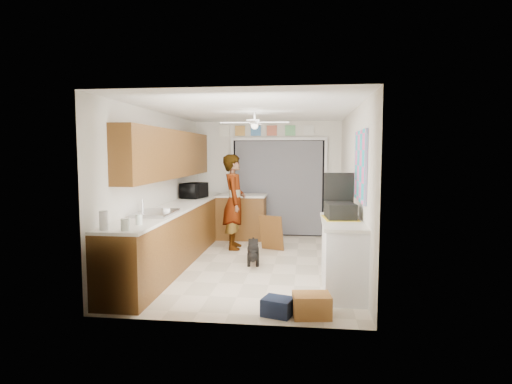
{
  "coord_description": "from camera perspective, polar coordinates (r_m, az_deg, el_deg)",
  "views": [
    {
      "loc": [
        0.86,
        -6.87,
        1.84
      ],
      "look_at": [
        0.0,
        0.4,
        1.15
      ],
      "focal_mm": 30.0,
      "sensor_mm": 36.0,
      "label": 1
    }
  ],
  "objects": [
    {
      "name": "dog",
      "position": [
        7.05,
        -0.38,
        -7.91
      ],
      "size": [
        0.3,
        0.58,
        0.44
      ],
      "primitive_type": "cube",
      "rotation": [
        0.0,
        0.0,
        0.12
      ],
      "color": "black",
      "rests_on": "floor"
    },
    {
      "name": "cardboard_box",
      "position": [
        4.97,
        7.43,
        -14.76
      ],
      "size": [
        0.45,
        0.36,
        0.26
      ],
      "primitive_type": "cube",
      "rotation": [
        0.0,
        0.0,
        0.13
      ],
      "color": "#C5823D",
      "rests_on": "floor"
    },
    {
      "name": "cabinet_door_panel",
      "position": [
        8.01,
        2.08,
        -5.46
      ],
      "size": [
        0.48,
        0.31,
        0.66
      ],
      "primitive_type": "cube",
      "rotation": [
        0.21,
        0.0,
        -0.34
      ],
      "color": "brown",
      "rests_on": "floor"
    },
    {
      "name": "sink_basin",
      "position": [
        6.31,
        -13.26,
        -2.81
      ],
      "size": [
        0.5,
        0.76,
        0.06
      ],
      "primitive_type": "cube",
      "color": "silver",
      "rests_on": "left_countertop"
    },
    {
      "name": "header_frame_2",
      "position": [
        9.38,
        2.12,
        8.18
      ],
      "size": [
        0.22,
        0.02,
        0.22
      ],
      "primitive_type": "cube",
      "color": "#C8644B",
      "rests_on": "wall_back"
    },
    {
      "name": "header_frame_1",
      "position": [
        9.42,
        -0.02,
        8.18
      ],
      "size": [
        0.22,
        0.02,
        0.22
      ],
      "primitive_type": "cube",
      "color": "#4983C3",
      "rests_on": "wall_back"
    },
    {
      "name": "door_trim_right",
      "position": [
        9.35,
        9.24,
        0.46
      ],
      "size": [
        0.06,
        0.04,
        2.1
      ],
      "primitive_type": "cube",
      "color": "white",
      "rests_on": "wall_back"
    },
    {
      "name": "microwave",
      "position": [
        8.42,
        -8.25,
        0.2
      ],
      "size": [
        0.47,
        0.6,
        0.29
      ],
      "primitive_type": "imported",
      "rotation": [
        0.0,
        0.0,
        1.34
      ],
      "color": "black",
      "rests_on": "left_countertop"
    },
    {
      "name": "paper_towel_roll",
      "position": [
        5.23,
        -19.65,
        -3.59
      ],
      "size": [
        0.13,
        0.13,
        0.22
      ],
      "primitive_type": "cylinder",
      "rotation": [
        0.0,
        0.0,
        -0.29
      ],
      "color": "white",
      "rests_on": "left_countertop"
    },
    {
      "name": "faucet",
      "position": [
        6.37,
        -14.88,
        -1.91
      ],
      "size": [
        0.03,
        0.03,
        0.22
      ],
      "primitive_type": "cylinder",
      "color": "silver",
      "rests_on": "left_countertop"
    },
    {
      "name": "header_frame_4",
      "position": [
        9.35,
        7.06,
        8.16
      ],
      "size": [
        0.22,
        0.02,
        0.22
      ],
      "primitive_type": "cube",
      "color": "silver",
      "rests_on": "wall_back"
    },
    {
      "name": "ceiling_fan",
      "position": [
        7.14,
        -0.19,
        9.24
      ],
      "size": [
        1.14,
        1.14,
        0.24
      ],
      "primitive_type": "cube",
      "color": "white",
      "rests_on": "ceiling"
    },
    {
      "name": "suitcase_lid",
      "position": [
        6.15,
        11.0,
        0.22
      ],
      "size": [
        0.42,
        0.07,
        0.5
      ],
      "primitive_type": "cube",
      "rotation": [
        0.0,
        0.0,
        0.1
      ],
      "color": "black",
      "rests_on": "suitcase"
    },
    {
      "name": "navy_crate",
      "position": [
        4.99,
        2.9,
        -15.02
      ],
      "size": [
        0.39,
        0.35,
        0.2
      ],
      "primitive_type": "cube",
      "rotation": [
        0.0,
        0.0,
        -0.3
      ],
      "color": "#151E36",
      "rests_on": "floor"
    },
    {
      "name": "wall_front",
      "position": [
        4.49,
        -4.38,
        -2.15
      ],
      "size": [
        3.2,
        0.0,
        3.2
      ],
      "primitive_type": "plane",
      "rotation": [
        -1.57,
        0.0,
        0.0
      ],
      "color": "silver",
      "rests_on": "ground"
    },
    {
      "name": "abstract_painting",
      "position": [
        5.92,
        13.75,
        3.4
      ],
      "size": [
        0.03,
        1.15,
        0.95
      ],
      "primitive_type": "cube",
      "color": "#E8559D",
      "rests_on": "wall_right"
    },
    {
      "name": "peninsula_top",
      "position": [
        9.02,
        -1.95,
        -0.48
      ],
      "size": [
        1.04,
        0.64,
        0.04
      ],
      "primitive_type": "cube",
      "color": "white",
      "rests_on": "peninsula_base"
    },
    {
      "name": "left_base_cabinets",
      "position": [
        7.33,
        -10.56,
        -5.63
      ],
      "size": [
        0.6,
        4.8,
        0.9
      ],
      "primitive_type": "cube",
      "color": "brown",
      "rests_on": "floor"
    },
    {
      "name": "curtain_panel",
      "position": [
        9.35,
        2.99,
        0.52
      ],
      "size": [
        1.9,
        0.03,
        2.05
      ],
      "primitive_type": "cube",
      "color": "slate",
      "rests_on": "wall_back"
    },
    {
      "name": "upper_cabinets",
      "position": [
        7.44,
        -11.32,
        4.97
      ],
      "size": [
        0.32,
        4.0,
        0.8
      ],
      "primitive_type": "cube",
      "color": "brown",
      "rests_on": "wall_left"
    },
    {
      "name": "ceiling",
      "position": [
        6.96,
        -0.4,
        10.83
      ],
      "size": [
        5.0,
        5.0,
        0.0
      ],
      "primitive_type": "plane",
      "rotation": [
        3.14,
        0.0,
        0.0
      ],
      "color": "white",
      "rests_on": "ground"
    },
    {
      "name": "header_frame_0",
      "position": [
        9.47,
        -2.15,
        8.16
      ],
      "size": [
        0.22,
        0.02,
        0.22
      ],
      "primitive_type": "cube",
      "color": "gold",
      "rests_on": "wall_back"
    },
    {
      "name": "door_trim_left",
      "position": [
        9.48,
        -3.17,
        0.59
      ],
      "size": [
        0.06,
        0.04,
        2.1
      ],
      "primitive_type": "cube",
      "color": "white",
      "rests_on": "wall_back"
    },
    {
      "name": "wall_right",
      "position": [
        6.93,
        12.85,
        0.37
      ],
      "size": [
        0.0,
        5.0,
        5.0
      ],
      "primitive_type": "plane",
      "rotation": [
        1.57,
        0.0,
        -1.57
      ],
      "color": "silver",
      "rests_on": "ground"
    },
    {
      "name": "jar_b",
      "position": [
        5.5,
        -15.34,
        -3.55
      ],
      "size": [
        0.09,
        0.09,
        0.12
      ],
      "primitive_type": "cylinder",
      "rotation": [
        0.0,
        0.0,
        0.13
      ],
      "color": "silver",
      "rests_on": "left_countertop"
    },
    {
      "name": "floor",
      "position": [
        7.16,
        -0.38,
        -9.5
      ],
      "size": [
        5.0,
        5.0,
        0.0
      ],
      "primitive_type": "plane",
      "color": "beige",
      "rests_on": "ground"
    },
    {
      "name": "back_opening_recess",
      "position": [
        9.39,
        3.01,
        0.54
      ],
      "size": [
        2.0,
        0.06,
        2.1
      ],
      "primitive_type": "cube",
      "color": "black",
      "rests_on": "wall_back"
    },
    {
      "name": "wall_left",
      "position": [
        7.32,
        -12.91,
        0.63
      ],
      "size": [
        0.0,
        5.0,
        5.0
      ],
      "primitive_type": "plane",
      "rotation": [
        1.57,
        0.0,
        1.57
      ],
      "color": "silver",
      "rests_on": "ground"
    },
    {
      "name": "route66_sign",
      "position": [
        9.53,
        -4.25,
        8.13
      ],
      "size": [
        0.22,
        0.02,
        0.26
      ],
      "primitive_type": "cube",
      "color": "silver",
      "rests_on": "wall_back"
    },
    {
      "name": "header_frame_3",
      "position": [
        9.36,
        4.59,
        8.18
      ],
      "size": [
        0.22,
        0.02,
        0.22
      ],
      "primitive_type": "cube",
      "color": "#69B875",
      "rests_on": "wall_back"
    },
    {
      "name": "wall_back",
      "position": [
        9.43,
        1.51,
        1.79
      ],
      "size": [
        3.2,
        0.0,
        3.2
      ],
      "primitive_type": "plane",
      "rotation": [
        1.57,
        0.0,
        0.0
      ],
      "color": "silver",
      "rests_on": "ground"
    },
    {
      "name": "suitcase_rim",
      "position": [
        5.91,
        11.14,
        -3.51
      ],
      "size": [
        0.5,
        0.62,
        0.02
      ],
      "primitive_type": "cube",
      "rotation": [
        0.0,
        0.0,
        0.1
      ],
      "color": "yellow",
      "rests_on": "suitcase"
    },
    {
      "name": "door_trim_head",
      "position": [
        9.33,
        3.03,
        7.09
      ],
      "size": [
        2.1,
        0.04,
        0.06
      ],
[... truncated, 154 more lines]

